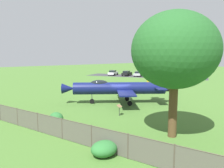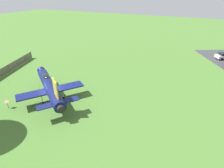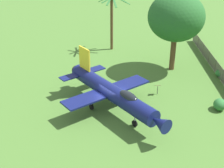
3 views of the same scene
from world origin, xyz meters
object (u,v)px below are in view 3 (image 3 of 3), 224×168
at_px(shrub_by_tree, 223,73).
at_px(info_plaque, 158,87).
at_px(palm_tree, 112,20).
at_px(shrub_near_fence, 220,104).
at_px(display_jet, 113,93).
at_px(shade_tree, 176,17).

relative_size(shrub_by_tree, info_plaque, 1.49).
distance_m(palm_tree, shrub_near_fence, 19.51).
xyz_separation_m(display_jet, shrub_near_fence, (-3.20, 9.67, -1.43)).
relative_size(palm_tree, info_plaque, 6.65).
bearing_deg(shrub_by_tree, shade_tree, -96.03).
height_order(shade_tree, info_plaque, shade_tree).
bearing_deg(shrub_by_tree, display_jet, -43.18).
height_order(shade_tree, shrub_by_tree, shade_tree).
distance_m(display_jet, palm_tree, 16.66).
distance_m(shade_tree, info_plaque, 8.81).
xyz_separation_m(palm_tree, shrub_by_tree, (5.08, 14.84, -3.73)).
bearing_deg(palm_tree, shade_tree, 63.41).
bearing_deg(display_jet, shrub_near_fence, 54.67).
bearing_deg(palm_tree, info_plaque, 36.27).
bearing_deg(palm_tree, display_jet, 16.83).
height_order(shade_tree, palm_tree, shade_tree).
bearing_deg(shrub_near_fence, shrub_by_tree, 177.00).
height_order(shrub_by_tree, info_plaque, info_plaque).
bearing_deg(shade_tree, display_jet, -19.92).
height_order(display_jet, shade_tree, shade_tree).
bearing_deg(info_plaque, display_jet, -37.39).
height_order(palm_tree, info_plaque, palm_tree).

